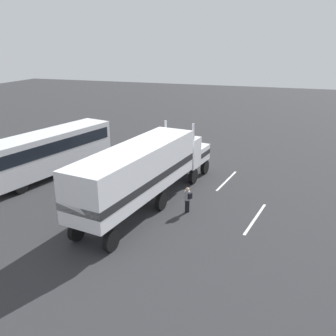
{
  "coord_description": "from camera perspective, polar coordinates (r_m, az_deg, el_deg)",
  "views": [
    {
      "loc": [
        -25.6,
        -7.2,
        9.96
      ],
      "look_at": [
        -3.18,
        0.18,
        1.6
      ],
      "focal_mm": 38.63,
      "sensor_mm": 36.0,
      "label": 1
    }
  ],
  "objects": [
    {
      "name": "ground_plane",
      "position": [
        28.4,
        2.35,
        -1.05
      ],
      "size": [
        120.0,
        120.0,
        0.0
      ],
      "primitive_type": "plane",
      "color": "#2D2D30"
    },
    {
      "name": "lane_stripe_near",
      "position": [
        27.51,
        9.25,
        -1.98
      ],
      "size": [
        4.37,
        0.87,
        0.01
      ],
      "primitive_type": "cube",
      "rotation": [
        0.0,
        0.0,
        -0.16
      ],
      "color": "silver",
      "rests_on": "ground_plane"
    },
    {
      "name": "lane_stripe_mid",
      "position": [
        22.18,
        13.61,
        -7.76
      ],
      "size": [
        4.36,
        0.95,
        0.01
      ],
      "primitive_type": "cube",
      "rotation": [
        0.0,
        0.0,
        -0.18
      ],
      "color": "silver",
      "rests_on": "ground_plane"
    },
    {
      "name": "semi_truck",
      "position": [
        22.31,
        -3.49,
        -0.01
      ],
      "size": [
        14.38,
        4.78,
        4.5
      ],
      "color": "white",
      "rests_on": "ground_plane"
    },
    {
      "name": "person_bystander",
      "position": [
        21.99,
        3.11,
        -4.89
      ],
      "size": [
        0.4,
        0.48,
        1.63
      ],
      "color": "black",
      "rests_on": "ground_plane"
    },
    {
      "name": "parked_bus",
      "position": [
        29.21,
        -18.11,
        2.84
      ],
      "size": [
        11.29,
        5.11,
        3.4
      ],
      "color": "silver",
      "rests_on": "ground_plane"
    }
  ]
}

